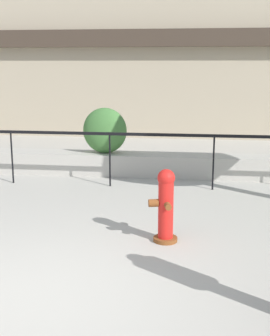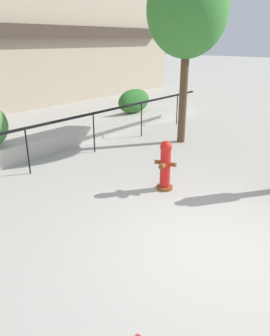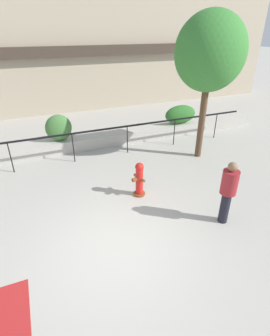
% 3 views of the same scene
% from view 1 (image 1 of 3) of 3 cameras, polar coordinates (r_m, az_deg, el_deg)
% --- Properties ---
extents(ground_plane, '(120.00, 120.00, 0.00)m').
position_cam_1_polar(ground_plane, '(5.50, -12.75, -15.26)').
color(ground_plane, '#B2ADA3').
extents(building_facade, '(30.00, 1.36, 8.00)m').
position_cam_1_polar(building_facade, '(16.68, 1.45, 17.60)').
color(building_facade, tan).
rests_on(building_facade, ground).
extents(planter_wall_low, '(18.00, 0.70, 0.50)m').
position_cam_1_polar(planter_wall_low, '(10.93, -2.00, 0.52)').
color(planter_wall_low, '#B7B2A8').
rests_on(planter_wall_low, ground).
extents(fence_railing_segment, '(15.00, 0.05, 1.15)m').
position_cam_1_polar(fence_railing_segment, '(9.72, -3.11, 3.59)').
color(fence_railing_segment, black).
rests_on(fence_railing_segment, ground).
extents(hedge_bush_1, '(1.02, 0.57, 1.05)m').
position_cam_1_polar(hedge_bush_1, '(10.85, -3.69, 4.58)').
color(hedge_bush_1, '#427538').
rests_on(hedge_bush_1, planter_wall_low).
extents(fire_hydrant, '(0.47, 0.48, 1.08)m').
position_cam_1_polar(fire_hydrant, '(6.76, 3.74, -4.52)').
color(fire_hydrant, brown).
rests_on(fire_hydrant, ground).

